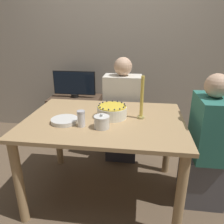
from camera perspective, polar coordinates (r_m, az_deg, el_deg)
The scene contains 12 objects.
ground_plane at distance 2.19m, azimuth -1.74°, elevation -20.05°, with size 12.00×12.00×0.00m, color brown.
wall_behind at distance 3.05m, azimuth 2.48°, elevation 18.36°, with size 8.00×0.05×2.60m.
dining_table at distance 1.84m, azimuth -1.95°, elevation -5.17°, with size 1.29×0.93×0.74m.
cake at distance 1.80m, azimuth -0.00°, elevation 0.12°, with size 0.24×0.24×0.11m.
sugar_bowl at distance 1.61m, azimuth -2.71°, elevation -2.60°, with size 0.12×0.12×0.12m.
sugar_shaker at distance 1.64m, azimuth -8.05°, elevation -1.70°, with size 0.06×0.06×0.12m.
plate_stack at distance 1.75m, azimuth -12.30°, elevation -2.19°, with size 0.21×0.21×0.03m.
candle at distance 1.76m, azimuth 7.77°, elevation 2.85°, with size 0.06×0.06×0.35m.
person_man_blue_shirt at distance 2.48m, azimuth 2.65°, elevation -1.18°, with size 0.40×0.34×1.16m.
person_woman_floral at distance 2.00m, azimuth 23.26°, elevation -9.25°, with size 0.34×0.40×1.13m.
side_cabinet at distance 3.12m, azimuth -9.34°, elevation -1.08°, with size 0.68×0.44×0.56m.
tv_monitor at distance 2.98m, azimuth -9.84°, elevation 7.29°, with size 0.57×0.10×0.36m.
Camera 1 is at (0.28, -1.63, 1.43)m, focal length 35.00 mm.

